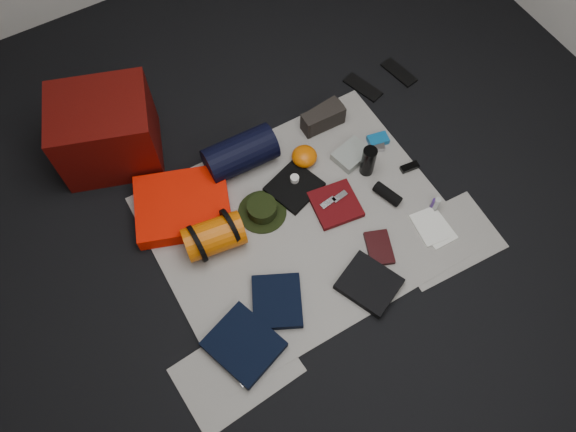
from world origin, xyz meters
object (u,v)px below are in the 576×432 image
water_bottle (368,161)px  paperback_book (379,248)px  compact_camera (377,147)px  navy_duffel (240,154)px  red_cabinet (106,131)px  sleeping_pad (183,206)px  stuff_sack (214,236)px

water_bottle → paperback_book: size_ratio=1.02×
compact_camera → paperback_book: 0.67m
paperback_book → compact_camera: bearing=77.6°
navy_duffel → paperback_book: bearing=-64.1°
red_cabinet → paperback_book: bearing=-33.6°
paperback_book → sleeping_pad: bearing=158.2°
red_cabinet → sleeping_pad: 0.62m
sleeping_pad → paperback_book: size_ratio=2.57×
sleeping_pad → stuff_sack: bearing=-77.9°
sleeping_pad → red_cabinet: bearing=108.4°
navy_duffel → paperback_book: size_ratio=2.05×
navy_duffel → water_bottle: 0.75m
water_bottle → stuff_sack: bearing=178.7°
navy_duffel → paperback_book: navy_duffel is taller
water_bottle → compact_camera: 0.20m
red_cabinet → stuff_sack: red_cabinet is taller
navy_duffel → stuff_sack: bearing=-131.6°
stuff_sack → water_bottle: 0.99m
red_cabinet → stuff_sack: bearing=-54.6°
navy_duffel → paperback_book: 0.97m
navy_duffel → compact_camera: bearing=-20.9°
navy_duffel → compact_camera: size_ratio=4.78×
navy_duffel → compact_camera: 0.83m
stuff_sack → navy_duffel: bearing=46.6°
red_cabinet → sleeping_pad: bearing=-52.5°
red_cabinet → sleeping_pad: red_cabinet is taller
water_bottle → compact_camera: (0.14, 0.10, -0.09)m
stuff_sack → red_cabinet: bearing=106.3°
red_cabinet → sleeping_pad: size_ratio=1.05×
sleeping_pad → compact_camera: size_ratio=5.98×
stuff_sack → navy_duffel: 0.54m
red_cabinet → water_bottle: size_ratio=2.63×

